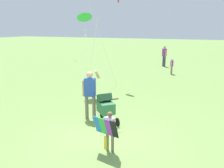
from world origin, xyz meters
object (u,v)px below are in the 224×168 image
object	(u,v)px
child_with_butterfly_kite	(109,128)
person_red_shirt	(172,65)
person_adult_flyer	(90,91)
stroller	(106,106)
kite_adult_black	(85,18)
person_sitting_far	(164,54)

from	to	relation	value
child_with_butterfly_kite	person_red_shirt	bearing A→B (deg)	91.68
person_adult_flyer	stroller	size ratio (longest dim) A/B	1.71
person_adult_flyer	kite_adult_black	world-z (taller)	kite_adult_black
stroller	person_adult_flyer	bearing A→B (deg)	168.32
person_adult_flyer	person_sitting_far	bearing A→B (deg)	89.69
child_with_butterfly_kite	person_sitting_far	bearing A→B (deg)	95.92
kite_adult_black	person_adult_flyer	bearing A→B (deg)	-57.75
kite_adult_black	person_red_shirt	xyz separation A→B (m)	(3.00, 6.38, -2.90)
stroller	person_sitting_far	xyz separation A→B (m)	(-0.58, 12.43, 0.39)
stroller	person_red_shirt	size ratio (longest dim) A/B	0.94
kite_adult_black	person_sitting_far	distance (m)	9.96
child_with_butterfly_kite	stroller	xyz separation A→B (m)	(-0.88, 1.66, -0.05)
stroller	person_sitting_far	distance (m)	12.45
person_adult_flyer	kite_adult_black	bearing A→B (deg)	122.25
person_sitting_far	child_with_butterfly_kite	bearing A→B (deg)	-84.08
person_adult_flyer	person_red_shirt	bearing A→B (deg)	82.58
person_adult_flyer	kite_adult_black	xyz separation A→B (m)	(-1.80, 2.85, 2.53)
person_red_shirt	kite_adult_black	bearing A→B (deg)	-115.17
child_with_butterfly_kite	person_adult_flyer	distance (m)	2.38
stroller	person_red_shirt	xyz separation A→B (m)	(0.56, 9.36, 0.04)
stroller	person_sitting_far	bearing A→B (deg)	92.67
stroller	kite_adult_black	size ratio (longest dim) A/B	0.27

